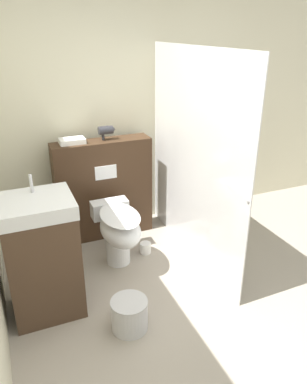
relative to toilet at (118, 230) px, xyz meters
The scene contains 10 objects.
ground_plane 1.28m from the toilet, 76.43° to the right, with size 12.00×12.00×0.00m, color #9E9384.
wall_back 1.26m from the toilet, 71.54° to the left, with size 8.00×0.06×2.50m.
partition_panel 0.64m from the toilet, 86.09° to the left, with size 1.00×0.25×1.06m.
shower_glass 0.94m from the toilet, ahead, with size 0.04×1.78×1.96m.
toilet is the anchor object (origin of this frame).
sink_vanity 0.81m from the toilet, 153.41° to the right, with size 0.53×0.48×1.11m.
hair_drier 1.01m from the toilet, 80.34° to the left, with size 0.17×0.08×0.14m.
folded_towel 0.98m from the toilet, 110.92° to the left, with size 0.24×0.16×0.05m.
spare_toilet_roll 0.45m from the toilet, 16.04° to the left, with size 0.11×0.11×0.11m.
waste_bin 0.88m from the toilet, 102.85° to the right, with size 0.28×0.28×0.25m.
Camera 1 is at (-1.15, -1.72, 2.10)m, focal length 35.00 mm.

